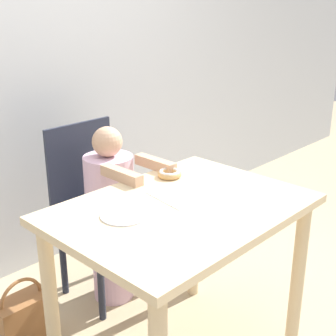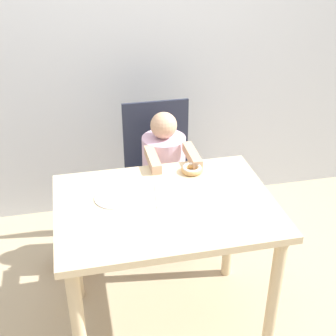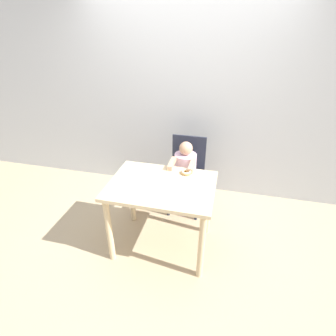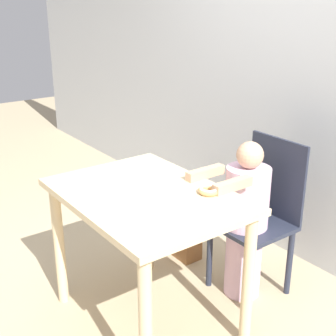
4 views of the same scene
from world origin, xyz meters
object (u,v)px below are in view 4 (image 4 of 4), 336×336
at_px(chair, 260,216).
at_px(donut, 209,190).
at_px(child_figure, 245,222).
at_px(handbag, 183,237).

relative_size(chair, donut, 8.58).
relative_size(child_figure, donut, 8.79).
bearing_deg(child_figure, donut, -78.56).
bearing_deg(child_figure, chair, 90.00).
height_order(chair, donut, chair).
bearing_deg(handbag, child_figure, 1.78).
bearing_deg(handbag, chair, 14.32).
xyz_separation_m(chair, handbag, (-0.55, -0.14, -0.34)).
xyz_separation_m(donut, handbag, (-0.62, 0.33, -0.65)).
bearing_deg(chair, child_figure, -90.00).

